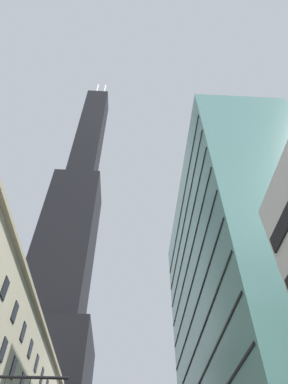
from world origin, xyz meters
The scene contains 2 objects.
dark_skyscraper centered at (-21.26, 82.85, 64.18)m, with size 26.85×26.85×213.31m.
glass_office_midrise centered at (18.07, 29.00, 24.87)m, with size 14.25×39.91×49.73m.
Camera 1 is at (2.01, -13.38, 1.94)m, focal length 30.93 mm.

